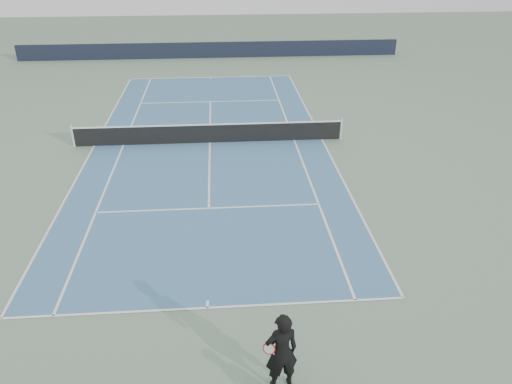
{
  "coord_description": "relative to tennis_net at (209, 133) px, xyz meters",
  "views": [
    {
      "loc": [
        0.52,
        -22.48,
        9.2
      ],
      "look_at": [
        1.68,
        -7.3,
        1.1
      ],
      "focal_mm": 35.0,
      "sensor_mm": 36.0,
      "label": 1
    }
  ],
  "objects": [
    {
      "name": "tennis_player",
      "position": [
        1.68,
        -14.59,
        0.52
      ],
      "size": [
        0.88,
        0.68,
        2.05
      ],
      "color": "black",
      "rests_on": "ground"
    },
    {
      "name": "tennis_net",
      "position": [
        0.0,
        0.0,
        0.0
      ],
      "size": [
        12.9,
        0.1,
        1.07
      ],
      "color": "silver",
      "rests_on": "ground"
    },
    {
      "name": "windscreen_far",
      "position": [
        0.0,
        17.88,
        0.1
      ],
      "size": [
        30.0,
        0.25,
        1.2
      ],
      "primitive_type": "cube",
      "color": "black",
      "rests_on": "ground"
    },
    {
      "name": "ground",
      "position": [
        0.0,
        0.0,
        -0.5
      ],
      "size": [
        80.0,
        80.0,
        0.0
      ],
      "primitive_type": "plane",
      "color": "slate"
    },
    {
      "name": "court_surface",
      "position": [
        0.0,
        0.0,
        -0.5
      ],
      "size": [
        10.97,
        23.77,
        0.01
      ],
      "primitive_type": "cube",
      "color": "teal",
      "rests_on": "ground"
    }
  ]
}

